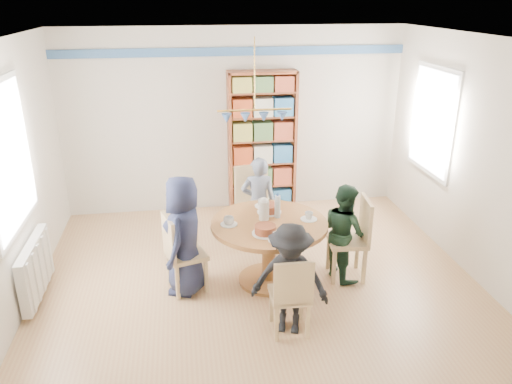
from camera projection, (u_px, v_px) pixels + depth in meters
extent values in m
plane|color=tan|center=(261.00, 292.00, 5.56)|extent=(5.00, 5.00, 0.00)
plane|color=white|center=(263.00, 41.00, 4.56)|extent=(5.00, 5.00, 0.00)
plane|color=beige|center=(234.00, 121.00, 7.36)|extent=(5.00, 0.00, 5.00)
plane|color=beige|center=(335.00, 332.00, 2.76)|extent=(5.00, 0.00, 5.00)
plane|color=beige|center=(1.00, 193.00, 4.71)|extent=(0.00, 5.00, 5.00)
plane|color=beige|center=(489.00, 167.00, 5.41)|extent=(0.00, 5.00, 5.00)
cube|color=#2E517E|center=(233.00, 52.00, 6.97)|extent=(5.00, 0.02, 0.12)
cube|color=white|center=(8.00, 158.00, 4.89)|extent=(0.03, 1.32, 1.52)
cube|color=white|center=(10.00, 158.00, 4.90)|extent=(0.01, 1.20, 1.40)
cube|color=white|center=(433.00, 121.00, 6.53)|extent=(0.03, 1.12, 1.42)
cube|color=white|center=(431.00, 121.00, 6.53)|extent=(0.01, 1.00, 1.30)
cylinder|color=gold|center=(255.00, 74.00, 5.16)|extent=(0.01, 0.01, 0.75)
cylinder|color=gold|center=(255.00, 110.00, 5.30)|extent=(0.80, 0.02, 0.02)
cone|color=#3E67AF|center=(227.00, 118.00, 5.28)|extent=(0.11, 0.11, 0.10)
cone|color=#3E67AF|center=(245.00, 118.00, 5.31)|extent=(0.11, 0.11, 0.10)
cone|color=#3E67AF|center=(264.00, 117.00, 5.34)|extent=(0.11, 0.11, 0.10)
cone|color=#3E67AF|center=(282.00, 116.00, 5.37)|extent=(0.11, 0.11, 0.10)
cube|color=silver|center=(35.00, 268.00, 5.36)|extent=(0.10, 1.00, 0.60)
cube|color=silver|center=(32.00, 288.00, 5.00)|extent=(0.02, 0.06, 0.56)
cube|color=silver|center=(37.00, 278.00, 5.19)|extent=(0.02, 0.06, 0.56)
cube|color=silver|center=(41.00, 268.00, 5.37)|extent=(0.02, 0.06, 0.56)
cube|color=silver|center=(46.00, 259.00, 5.56)|extent=(0.02, 0.06, 0.56)
cube|color=silver|center=(50.00, 250.00, 5.74)|extent=(0.02, 0.06, 0.56)
cylinder|color=brown|center=(269.00, 224.00, 5.52)|extent=(1.30, 1.30, 0.05)
cylinder|color=brown|center=(269.00, 254.00, 5.66)|extent=(0.16, 0.16, 0.70)
cylinder|color=brown|center=(269.00, 279.00, 5.78)|extent=(0.70, 0.70, 0.04)
cube|color=tan|center=(186.00, 254.00, 5.48)|extent=(0.50, 0.50, 0.05)
cube|color=tan|center=(169.00, 238.00, 5.32)|extent=(0.15, 0.40, 0.48)
cube|color=tan|center=(206.00, 276.00, 5.49)|extent=(0.05, 0.05, 0.41)
cube|color=tan|center=(196.00, 262.00, 5.77)|extent=(0.05, 0.05, 0.41)
cube|color=tan|center=(178.00, 283.00, 5.36)|extent=(0.05, 0.05, 0.41)
cube|color=tan|center=(169.00, 269.00, 5.64)|extent=(0.05, 0.05, 0.41)
cube|color=tan|center=(347.00, 241.00, 5.73)|extent=(0.47, 0.47, 0.05)
cube|color=tan|center=(366.00, 220.00, 5.64)|extent=(0.08, 0.43, 0.51)
cube|color=tan|center=(328.00, 252.00, 5.97)|extent=(0.04, 0.04, 0.44)
cube|color=tan|center=(334.00, 267.00, 5.65)|extent=(0.04, 0.04, 0.44)
cube|color=tan|center=(357.00, 252.00, 5.99)|extent=(0.04, 0.04, 0.44)
cube|color=tan|center=(364.00, 266.00, 5.66)|extent=(0.04, 0.04, 0.44)
cube|color=tan|center=(257.00, 209.00, 6.49)|extent=(0.54, 0.54, 0.05)
cube|color=tan|center=(251.00, 185.00, 6.57)|extent=(0.46, 0.13, 0.54)
cube|color=tan|center=(248.00, 235.00, 6.36)|extent=(0.05, 0.05, 0.47)
cube|color=tan|center=(275.00, 231.00, 6.48)|extent=(0.05, 0.05, 0.47)
cube|color=tan|center=(239.00, 224.00, 6.68)|extent=(0.05, 0.05, 0.47)
cube|color=tan|center=(265.00, 220.00, 6.80)|extent=(0.05, 0.05, 0.47)
cube|color=tan|center=(290.00, 295.00, 4.80)|extent=(0.38, 0.38, 0.04)
cube|color=tan|center=(294.00, 284.00, 4.56)|extent=(0.38, 0.04, 0.45)
cube|color=tan|center=(301.00, 303.00, 5.03)|extent=(0.04, 0.04, 0.38)
cube|color=tan|center=(271.00, 305.00, 5.00)|extent=(0.04, 0.04, 0.38)
cube|color=tan|center=(308.00, 321.00, 4.76)|extent=(0.04, 0.04, 0.38)
cube|color=tan|center=(277.00, 324.00, 4.72)|extent=(0.04, 0.04, 0.38)
imported|color=#1A1F3A|center=(184.00, 236.00, 5.38)|extent=(0.60, 0.75, 1.34)
imported|color=black|center=(344.00, 232.00, 5.69)|extent=(0.57, 0.65, 1.14)
imported|color=gray|center=(258.00, 203.00, 6.38)|extent=(0.47, 0.33, 1.22)
imported|color=black|center=(290.00, 279.00, 4.74)|extent=(0.84, 0.65, 1.15)
cube|color=brown|center=(230.00, 144.00, 7.31)|extent=(0.04, 0.30, 2.10)
cube|color=brown|center=(294.00, 141.00, 7.44)|extent=(0.04, 0.30, 2.10)
cube|color=brown|center=(262.00, 72.00, 7.00)|extent=(1.00, 0.30, 0.04)
cube|color=brown|center=(262.00, 206.00, 7.75)|extent=(1.00, 0.30, 0.06)
cube|color=brown|center=(261.00, 140.00, 7.50)|extent=(1.00, 0.02, 2.10)
cube|color=brown|center=(262.00, 184.00, 7.61)|extent=(0.94, 0.28, 0.02)
cube|color=brown|center=(262.00, 162.00, 7.49)|extent=(0.94, 0.28, 0.02)
cube|color=brown|center=(262.00, 140.00, 7.36)|extent=(0.94, 0.28, 0.02)
cube|color=brown|center=(262.00, 116.00, 7.23)|extent=(0.94, 0.28, 0.02)
cube|color=brown|center=(262.00, 92.00, 7.10)|extent=(0.94, 0.28, 0.02)
cube|color=#963717|center=(243.00, 198.00, 7.63)|extent=(0.28, 0.22, 0.26)
cube|color=white|center=(262.00, 197.00, 7.67)|extent=(0.28, 0.22, 0.26)
cube|color=#2A659B|center=(281.00, 196.00, 7.72)|extent=(0.28, 0.22, 0.26)
cube|color=#AAA544|center=(242.00, 177.00, 7.50)|extent=(0.28, 0.22, 0.26)
cube|color=#46683A|center=(262.00, 175.00, 7.54)|extent=(0.28, 0.22, 0.26)
cube|color=#9A402A|center=(282.00, 174.00, 7.59)|extent=(0.28, 0.22, 0.26)
cube|color=#963717|center=(242.00, 154.00, 7.37)|extent=(0.28, 0.22, 0.26)
cube|color=white|center=(262.00, 153.00, 7.41)|extent=(0.28, 0.22, 0.26)
cube|color=#2A659B|center=(282.00, 152.00, 7.46)|extent=(0.28, 0.22, 0.26)
cube|color=#AAA544|center=(242.00, 131.00, 7.24)|extent=(0.28, 0.22, 0.26)
cube|color=#46683A|center=(262.00, 130.00, 7.29)|extent=(0.28, 0.22, 0.26)
cube|color=#9A402A|center=(282.00, 130.00, 7.33)|extent=(0.28, 0.22, 0.26)
cube|color=#963717|center=(242.00, 107.00, 7.11)|extent=(0.28, 0.22, 0.26)
cube|color=white|center=(262.00, 107.00, 7.16)|extent=(0.28, 0.22, 0.26)
cube|color=#2A659B|center=(283.00, 106.00, 7.20)|extent=(0.28, 0.22, 0.26)
cube|color=#AAA544|center=(241.00, 84.00, 6.99)|extent=(0.28, 0.22, 0.22)
cube|color=#46683A|center=(263.00, 84.00, 7.04)|extent=(0.28, 0.22, 0.22)
cube|color=#9A402A|center=(283.00, 83.00, 7.08)|extent=(0.28, 0.22, 0.22)
cylinder|color=white|center=(264.00, 210.00, 5.53)|extent=(0.11, 0.11, 0.22)
sphere|color=white|center=(264.00, 201.00, 5.49)|extent=(0.08, 0.08, 0.08)
cylinder|color=silver|center=(277.00, 207.00, 5.58)|extent=(0.07, 0.07, 0.26)
cylinder|color=#3E67AF|center=(278.00, 195.00, 5.53)|extent=(0.03, 0.03, 0.03)
cylinder|color=white|center=(269.00, 212.00, 5.76)|extent=(0.28, 0.28, 0.01)
cylinder|color=brown|center=(269.00, 208.00, 5.74)|extent=(0.22, 0.22, 0.08)
cylinder|color=white|center=(265.00, 233.00, 5.24)|extent=(0.28, 0.28, 0.01)
cylinder|color=brown|center=(265.00, 229.00, 5.22)|extent=(0.22, 0.22, 0.08)
cylinder|color=white|center=(229.00, 224.00, 5.45)|extent=(0.19, 0.19, 0.01)
imported|color=white|center=(229.00, 221.00, 5.43)|extent=(0.12, 0.12, 0.09)
cylinder|color=white|center=(309.00, 219.00, 5.58)|extent=(0.19, 0.19, 0.01)
imported|color=white|center=(309.00, 216.00, 5.56)|extent=(0.09, 0.09, 0.09)
cylinder|color=white|center=(263.00, 206.00, 5.93)|extent=(0.19, 0.19, 0.01)
imported|color=white|center=(263.00, 203.00, 5.91)|extent=(0.12, 0.12, 0.09)
cylinder|color=white|center=(277.00, 240.00, 5.10)|extent=(0.19, 0.19, 0.01)
imported|color=white|center=(277.00, 237.00, 5.09)|extent=(0.09, 0.09, 0.09)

